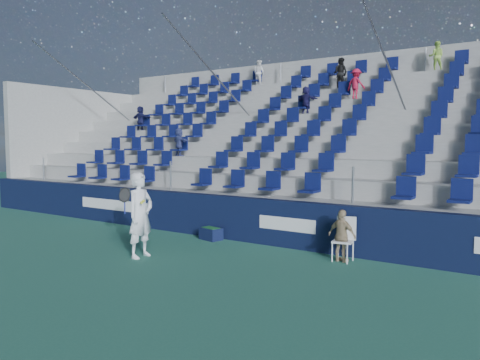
% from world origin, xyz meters
% --- Properties ---
extents(ground, '(70.00, 70.00, 0.00)m').
position_xyz_m(ground, '(0.00, 0.00, 0.00)').
color(ground, '#30715A').
rests_on(ground, ground).
extents(sponsor_wall, '(24.00, 0.32, 1.20)m').
position_xyz_m(sponsor_wall, '(0.00, 3.15, 0.60)').
color(sponsor_wall, '#0E1534').
rests_on(sponsor_wall, ground).
extents(grandstand, '(24.00, 8.17, 6.63)m').
position_xyz_m(grandstand, '(0.00, 8.24, 2.14)').
color(grandstand, '#A8A8A2').
rests_on(grandstand, ground).
extents(tennis_player, '(0.69, 0.75, 2.00)m').
position_xyz_m(tennis_player, '(-0.89, 0.26, 1.00)').
color(tennis_player, white).
rests_on(tennis_player, ground).
extents(line_judge_chair, '(0.52, 0.53, 1.00)m').
position_xyz_m(line_judge_chair, '(3.18, 2.65, 0.57)').
color(line_judge_chair, white).
rests_on(line_judge_chair, ground).
extents(line_judge, '(0.74, 0.42, 1.19)m').
position_xyz_m(line_judge, '(3.18, 2.50, 0.59)').
color(line_judge, tan).
rests_on(line_judge, ground).
extents(ball_bin, '(0.67, 0.52, 0.34)m').
position_xyz_m(ball_bin, '(-0.74, 2.75, 0.18)').
color(ball_bin, '#0F1638').
rests_on(ball_bin, ground).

